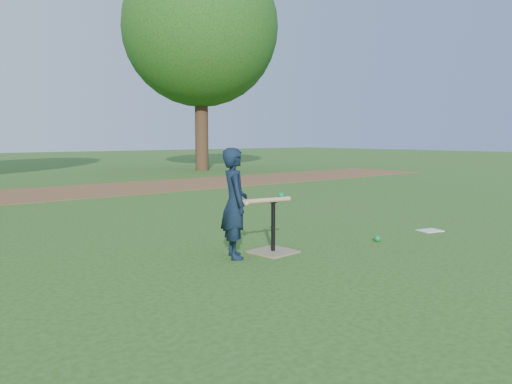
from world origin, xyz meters
TOP-DOWN VIEW (x-y plane):
  - ground at (0.00, 0.00)m, footprint 80.00×80.00m
  - dirt_strip at (0.00, 7.50)m, footprint 24.00×3.00m
  - child at (-0.86, 0.02)m, footprint 0.43×0.50m
  - wiffle_ball_ground at (0.97, -0.44)m, footprint 0.08×0.08m
  - clipboard at (2.10, -0.46)m, footprint 0.35×0.30m
  - batting_tee at (-0.40, -0.07)m, footprint 0.47×0.47m
  - swing_action at (-0.49, -0.08)m, footprint 0.64×0.17m
  - tree_right at (6.50, 12.00)m, footprint 5.80×5.80m

SIDE VIEW (x-z plane):
  - ground at x=0.00m, z-range 0.00..0.00m
  - dirt_strip at x=0.00m, z-range 0.00..0.01m
  - clipboard at x=2.10m, z-range 0.00..0.01m
  - wiffle_ball_ground at x=0.97m, z-range 0.00..0.08m
  - batting_tee at x=-0.40m, z-range -0.20..0.42m
  - child at x=-0.86m, z-range 0.00..1.16m
  - swing_action at x=-0.49m, z-range 0.55..0.65m
  - tree_right at x=6.50m, z-range 1.19..9.39m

